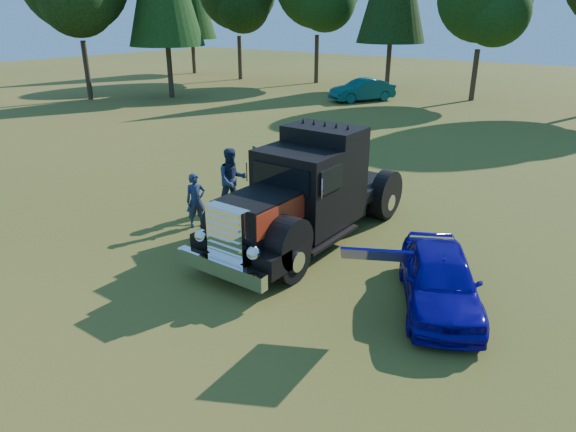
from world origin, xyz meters
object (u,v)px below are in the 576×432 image
at_px(hotrod_coupe, 439,278).
at_px(distant_teal_car, 362,90).
at_px(diamond_t_truck, 305,196).
at_px(spectator_far, 232,180).
at_px(spectator_near, 196,201).

height_order(hotrod_coupe, distant_teal_car, hotrod_coupe).
height_order(diamond_t_truck, spectator_far, diamond_t_truck).
bearing_deg(distant_teal_car, hotrod_coupe, -27.49).
distance_m(spectator_near, distant_teal_car, 23.70).
relative_size(spectator_near, spectator_far, 0.80).
bearing_deg(diamond_t_truck, hotrod_coupe, -14.75).
height_order(spectator_near, spectator_far, spectator_far).
bearing_deg(spectator_far, hotrod_coupe, -72.19).
xyz_separation_m(spectator_near, distant_teal_car, (-6.91, 22.67, -0.05)).
relative_size(spectator_near, distant_teal_car, 0.35).
bearing_deg(diamond_t_truck, distant_teal_car, 114.80).
bearing_deg(hotrod_coupe, spectator_near, 179.51).
bearing_deg(spectator_near, spectator_far, 29.74).
relative_size(diamond_t_truck, spectator_near, 4.50).
distance_m(hotrod_coupe, spectator_near, 7.24).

